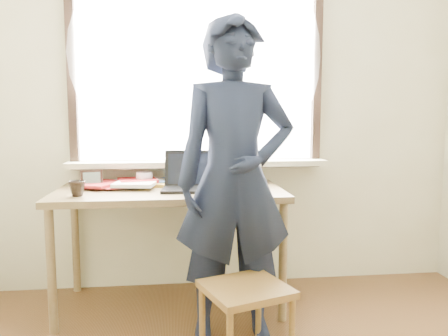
{
  "coord_description": "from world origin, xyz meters",
  "views": [
    {
      "loc": [
        -0.38,
        -1.22,
        1.26
      ],
      "look_at": [
        -0.13,
        0.95,
        1.01
      ],
      "focal_mm": 35.0,
      "sensor_mm": 36.0,
      "label": 1
    }
  ],
  "objects": [
    {
      "name": "mouse",
      "position": [
        0.09,
        1.53,
        0.81
      ],
      "size": [
        0.1,
        0.07,
        0.04
      ],
      "primitive_type": "ellipsoid",
      "color": "black",
      "rests_on": "desk"
    },
    {
      "name": "book_b",
      "position": [
        0.0,
        1.86,
        0.8
      ],
      "size": [
        0.34,
        0.33,
        0.02
      ],
      "primitive_type": "imported",
      "rotation": [
        0.0,
        0.0,
        -0.82
      ],
      "color": "white",
      "rests_on": "desk"
    },
    {
      "name": "desk",
      "position": [
        -0.41,
        1.63,
        0.71
      ],
      "size": [
        1.48,
        0.74,
        0.79
      ],
      "color": "brown",
      "rests_on": "ground"
    },
    {
      "name": "desk_clutter",
      "position": [
        -0.61,
        1.82,
        0.81
      ],
      "size": [
        0.8,
        0.53,
        0.04
      ],
      "color": "white",
      "rests_on": "desk"
    },
    {
      "name": "work_chair",
      "position": [
        -0.03,
        0.88,
        0.35
      ],
      "size": [
        0.5,
        0.49,
        0.41
      ],
      "color": "brown",
      "rests_on": "ground"
    },
    {
      "name": "room_shell",
      "position": [
        -0.02,
        0.2,
        1.64
      ],
      "size": [
        3.52,
        4.02,
        2.61
      ],
      "color": "beige",
      "rests_on": "ground"
    },
    {
      "name": "book_a",
      "position": [
        -0.81,
        1.81,
        0.81
      ],
      "size": [
        0.3,
        0.34,
        0.03
      ],
      "primitive_type": "imported",
      "rotation": [
        0.0,
        0.0,
        0.4
      ],
      "color": "white",
      "rests_on": "desk"
    },
    {
      "name": "mug_dark",
      "position": [
        -0.96,
        1.43,
        0.84
      ],
      "size": [
        0.11,
        0.11,
        0.09
      ],
      "primitive_type": "imported",
      "rotation": [
        0.0,
        0.0,
        0.08
      ],
      "color": "black",
      "rests_on": "desk"
    },
    {
      "name": "mug_white",
      "position": [
        -0.59,
        1.82,
        0.84
      ],
      "size": [
        0.16,
        0.16,
        0.09
      ],
      "primitive_type": "imported",
      "rotation": [
        0.0,
        0.0,
        0.64
      ],
      "color": "white",
      "rests_on": "desk"
    },
    {
      "name": "laptop",
      "position": [
        -0.27,
        1.6,
        0.85
      ],
      "size": [
        0.39,
        0.33,
        0.25
      ],
      "color": "black",
      "rests_on": "desk"
    },
    {
      "name": "person",
      "position": [
        -0.05,
        1.16,
        0.91
      ],
      "size": [
        0.67,
        0.45,
        1.82
      ],
      "primitive_type": "imported",
      "rotation": [
        0.0,
        0.0,
        0.02
      ],
      "color": "black",
      "rests_on": "ground"
    },
    {
      "name": "picture_frame",
      "position": [
        -0.93,
        1.73,
        0.85
      ],
      "size": [
        0.14,
        0.05,
        0.11
      ],
      "color": "black",
      "rests_on": "desk"
    }
  ]
}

